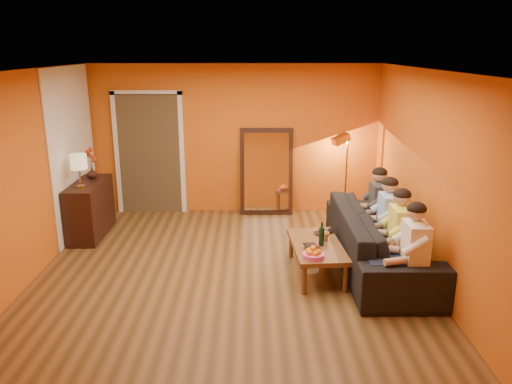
{
  "coord_description": "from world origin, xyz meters",
  "views": [
    {
      "loc": [
        0.3,
        -5.88,
        2.85
      ],
      "look_at": [
        0.35,
        0.5,
        1.0
      ],
      "focal_mm": 35.0,
      "sensor_mm": 36.0,
      "label": 1
    }
  ],
  "objects_px": {
    "vase": "(92,173)",
    "sideboard": "(90,209)",
    "dog": "(402,269)",
    "person_mid_right": "(389,221)",
    "sofa": "(380,240)",
    "floor_lamp": "(346,177)",
    "person_far_left": "(414,254)",
    "person_far_right": "(379,209)",
    "table_lamp": "(79,171)",
    "person_mid_left": "(400,236)",
    "coffee_table": "(316,259)",
    "mirror_frame": "(266,171)",
    "laptop": "(327,233)",
    "tumbler": "(325,237)",
    "wine_bottle": "(322,234)"
  },
  "relations": [
    {
      "from": "vase",
      "to": "sideboard",
      "type": "bearing_deg",
      "value": -90.0
    },
    {
      "from": "dog",
      "to": "person_mid_right",
      "type": "bearing_deg",
      "value": 78.2
    },
    {
      "from": "sofa",
      "to": "dog",
      "type": "xyz_separation_m",
      "value": [
        0.07,
        -0.81,
        -0.06
      ]
    },
    {
      "from": "floor_lamp",
      "to": "person_far_left",
      "type": "xyz_separation_m",
      "value": [
        0.23,
        -3.04,
        -0.11
      ]
    },
    {
      "from": "floor_lamp",
      "to": "person_far_right",
      "type": "bearing_deg",
      "value": -99.33
    },
    {
      "from": "table_lamp",
      "to": "person_mid_left",
      "type": "bearing_deg",
      "value": -17.63
    },
    {
      "from": "coffee_table",
      "to": "person_far_left",
      "type": "distance_m",
      "value": 1.33
    },
    {
      "from": "dog",
      "to": "person_far_right",
      "type": "bearing_deg",
      "value": 79.71
    },
    {
      "from": "coffee_table",
      "to": "person_far_left",
      "type": "height_order",
      "value": "person_far_left"
    },
    {
      "from": "person_mid_right",
      "to": "vase",
      "type": "distance_m",
      "value": 4.6
    },
    {
      "from": "sofa",
      "to": "floor_lamp",
      "type": "relative_size",
      "value": 1.85
    },
    {
      "from": "mirror_frame",
      "to": "laptop",
      "type": "height_order",
      "value": "mirror_frame"
    },
    {
      "from": "mirror_frame",
      "to": "tumbler",
      "type": "height_order",
      "value": "mirror_frame"
    },
    {
      "from": "floor_lamp",
      "to": "dog",
      "type": "bearing_deg",
      "value": -105.34
    },
    {
      "from": "person_mid_right",
      "to": "vase",
      "type": "height_order",
      "value": "person_mid_right"
    },
    {
      "from": "person_mid_left",
      "to": "person_far_right",
      "type": "height_order",
      "value": "same"
    },
    {
      "from": "person_far_left",
      "to": "sideboard",
      "type": "bearing_deg",
      "value": 152.88
    },
    {
      "from": "wine_bottle",
      "to": "vase",
      "type": "height_order",
      "value": "vase"
    },
    {
      "from": "laptop",
      "to": "person_far_right",
      "type": "bearing_deg",
      "value": 5.39
    },
    {
      "from": "table_lamp",
      "to": "sofa",
      "type": "height_order",
      "value": "table_lamp"
    },
    {
      "from": "floor_lamp",
      "to": "vase",
      "type": "relative_size",
      "value": 8.09
    },
    {
      "from": "sofa",
      "to": "laptop",
      "type": "xyz_separation_m",
      "value": [
        -0.69,
        0.13,
        0.04
      ]
    },
    {
      "from": "mirror_frame",
      "to": "coffee_table",
      "type": "bearing_deg",
      "value": -77.09
    },
    {
      "from": "person_mid_right",
      "to": "vase",
      "type": "bearing_deg",
      "value": 162.37
    },
    {
      "from": "mirror_frame",
      "to": "table_lamp",
      "type": "height_order",
      "value": "mirror_frame"
    },
    {
      "from": "table_lamp",
      "to": "coffee_table",
      "type": "distance_m",
      "value": 3.67
    },
    {
      "from": "sideboard",
      "to": "floor_lamp",
      "type": "distance_m",
      "value": 4.23
    },
    {
      "from": "person_mid_right",
      "to": "vase",
      "type": "relative_size",
      "value": 6.86
    },
    {
      "from": "person_far_left",
      "to": "dog",
      "type": "bearing_deg",
      "value": 108.21
    },
    {
      "from": "table_lamp",
      "to": "tumbler",
      "type": "distance_m",
      "value": 3.7
    },
    {
      "from": "tumbler",
      "to": "vase",
      "type": "relative_size",
      "value": 0.62
    },
    {
      "from": "mirror_frame",
      "to": "person_far_right",
      "type": "height_order",
      "value": "mirror_frame"
    },
    {
      "from": "sofa",
      "to": "person_mid_right",
      "type": "bearing_deg",
      "value": -52.43
    },
    {
      "from": "mirror_frame",
      "to": "coffee_table",
      "type": "relative_size",
      "value": 1.25
    },
    {
      "from": "sofa",
      "to": "coffee_table",
      "type": "bearing_deg",
      "value": 103.99
    },
    {
      "from": "mirror_frame",
      "to": "dog",
      "type": "height_order",
      "value": "mirror_frame"
    },
    {
      "from": "laptop",
      "to": "mirror_frame",
      "type": "bearing_deg",
      "value": 82.35
    },
    {
      "from": "tumbler",
      "to": "coffee_table",
      "type": "bearing_deg",
      "value": -135.0
    },
    {
      "from": "mirror_frame",
      "to": "sideboard",
      "type": "height_order",
      "value": "mirror_frame"
    },
    {
      "from": "person_mid_left",
      "to": "laptop",
      "type": "bearing_deg",
      "value": 144.53
    },
    {
      "from": "floor_lamp",
      "to": "tumbler",
      "type": "distance_m",
      "value": 2.25
    },
    {
      "from": "table_lamp",
      "to": "wine_bottle",
      "type": "xyz_separation_m",
      "value": [
        3.42,
        -1.2,
        -0.53
      ]
    },
    {
      "from": "wine_bottle",
      "to": "dog",
      "type": "bearing_deg",
      "value": -31.37
    },
    {
      "from": "floor_lamp",
      "to": "laptop",
      "type": "relative_size",
      "value": 4.48
    },
    {
      "from": "sideboard",
      "to": "person_far_right",
      "type": "xyz_separation_m",
      "value": [
        4.37,
        -0.59,
        0.18
      ]
    },
    {
      "from": "floor_lamp",
      "to": "wine_bottle",
      "type": "relative_size",
      "value": 4.65
    },
    {
      "from": "floor_lamp",
      "to": "tumbler",
      "type": "bearing_deg",
      "value": -125.61
    },
    {
      "from": "person_far_right",
      "to": "tumbler",
      "type": "relative_size",
      "value": 10.97
    },
    {
      "from": "mirror_frame",
      "to": "laptop",
      "type": "relative_size",
      "value": 4.73
    },
    {
      "from": "floor_lamp",
      "to": "person_far_right",
      "type": "relative_size",
      "value": 1.18
    }
  ]
}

